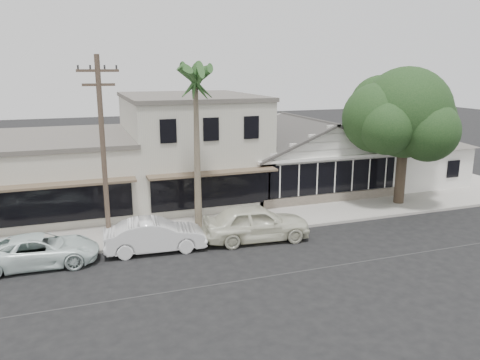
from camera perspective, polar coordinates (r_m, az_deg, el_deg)
name	(u,v)px	position (r m, az deg, el deg)	size (l,w,h in m)	color
ground	(333,266)	(21.08, 11.23, -10.29)	(140.00, 140.00, 0.00)	black
sidewalk_north	(128,235)	(24.77, -13.53, -6.56)	(90.00, 3.50, 0.15)	#9E9991
corner_shop	(305,153)	(33.16, 7.98, 3.31)	(10.40, 8.60, 5.10)	white
side_cottage	(410,163)	(37.06, 19.97, 1.93)	(6.00, 6.00, 3.00)	white
row_building_near	(190,148)	(31.24, -6.06, 3.91)	(8.00, 10.00, 6.50)	#B8B4A6
row_building_midnear	(46,175)	(30.69, -22.56, 0.59)	(10.00, 10.00, 4.20)	silver
utility_pole	(103,150)	(22.01, -16.34, 3.48)	(1.80, 0.24, 9.00)	brown
car_0	(256,223)	(23.39, 1.97, -5.22)	(2.15, 5.33, 1.82)	silver
car_1	(155,235)	(22.42, -10.33, -6.65)	(1.64, 4.70, 1.55)	white
car_2	(40,250)	(22.33, -23.20, -7.88)	(2.28, 4.95, 1.37)	white
shade_tree	(402,115)	(30.37, 19.12, 7.48)	(7.69, 6.95, 8.53)	#4E3E2F
palm_east	(195,81)	(23.50, -5.45, 11.94)	(2.95, 2.95, 9.08)	#726651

